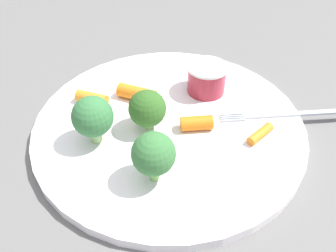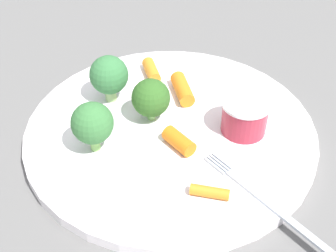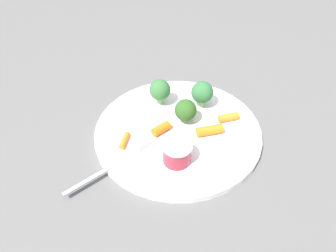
% 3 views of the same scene
% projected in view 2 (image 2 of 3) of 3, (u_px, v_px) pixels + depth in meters
% --- Properties ---
extents(ground_plane, '(2.40, 2.40, 0.00)m').
position_uv_depth(ground_plane, '(170.00, 135.00, 0.50)').
color(ground_plane, '#5E5D5D').
extents(plate, '(0.31, 0.31, 0.01)m').
position_uv_depth(plate, '(170.00, 131.00, 0.49)').
color(plate, white).
rests_on(plate, ground_plane).
extents(sauce_cup, '(0.05, 0.05, 0.04)m').
position_uv_depth(sauce_cup, '(245.00, 116.00, 0.47)').
color(sauce_cup, maroon).
rests_on(sauce_cup, plate).
extents(broccoli_floret_0, '(0.04, 0.04, 0.05)m').
position_uv_depth(broccoli_floret_0, '(151.00, 98.00, 0.48)').
color(broccoli_floret_0, '#84BD67').
rests_on(broccoli_floret_0, plate).
extents(broccoli_floret_1, '(0.04, 0.04, 0.06)m').
position_uv_depth(broccoli_floret_1, '(109.00, 76.00, 0.50)').
color(broccoli_floret_1, '#93B974').
rests_on(broccoli_floret_1, plate).
extents(broccoli_floret_2, '(0.04, 0.04, 0.06)m').
position_uv_depth(broccoli_floret_2, '(92.00, 123.00, 0.44)').
color(broccoli_floret_2, '#82BB61').
rests_on(broccoli_floret_2, plate).
extents(carrot_stick_0, '(0.03, 0.03, 0.01)m').
position_uv_depth(carrot_stick_0, '(210.00, 192.00, 0.41)').
color(carrot_stick_0, orange).
rests_on(carrot_stick_0, plate).
extents(carrot_stick_1, '(0.05, 0.03, 0.02)m').
position_uv_depth(carrot_stick_1, '(182.00, 89.00, 0.53)').
color(carrot_stick_1, orange).
rests_on(carrot_stick_1, plate).
extents(carrot_stick_2, '(0.04, 0.02, 0.02)m').
position_uv_depth(carrot_stick_2, '(179.00, 141.00, 0.46)').
color(carrot_stick_2, orange).
rests_on(carrot_stick_2, plate).
extents(carrot_stick_3, '(0.04, 0.02, 0.01)m').
position_uv_depth(carrot_stick_3, '(151.00, 71.00, 0.56)').
color(carrot_stick_3, orange).
rests_on(carrot_stick_3, plate).
extents(fork, '(0.17, 0.04, 0.00)m').
position_uv_depth(fork, '(272.00, 207.00, 0.40)').
color(fork, '#ACB5C1').
rests_on(fork, plate).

